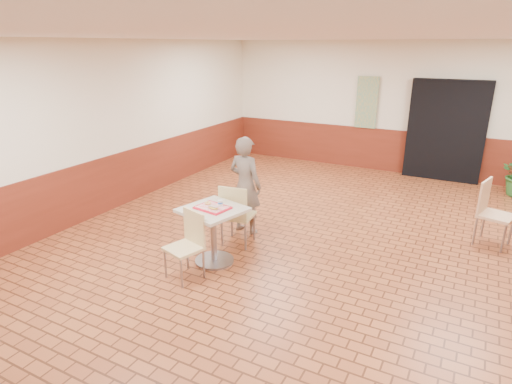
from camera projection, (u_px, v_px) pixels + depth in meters
The scene contains 13 objects.
room_shell at pixel (318, 156), 5.70m from camera, with size 8.01×10.01×3.01m.
wainscot_band at pixel (315, 224), 6.03m from camera, with size 8.00×10.00×1.00m.
corridor_doorway at pixel (446, 131), 9.37m from camera, with size 1.60×0.22×2.20m, color black.
promo_poster at pixel (367, 102), 10.06m from camera, with size 0.50×0.03×1.20m, color gray.
main_table at pixel (213, 226), 5.87m from camera, with size 0.76×0.76×0.80m.
chair_main_front at pixel (188, 241), 5.51m from camera, with size 0.51×0.51×0.89m.
chair_main_back at pixel (236, 212), 6.36m from camera, with size 0.50×0.50×0.96m.
customer at pixel (245, 185), 6.77m from camera, with size 0.57×0.38×1.58m, color #675A4F.
serving_tray at pixel (213, 208), 5.78m from camera, with size 0.43×0.33×0.03m.
ring_donut at pixel (208, 203), 5.86m from camera, with size 0.09×0.09×0.03m, color #DCA050.
long_john_donut at pixel (213, 208), 5.68m from camera, with size 0.16×0.09×0.05m.
paper_cup at pixel (220, 203), 5.78m from camera, with size 0.07×0.07×0.08m.
chair_second_left at pixel (491, 209), 6.43m from camera, with size 0.56×0.56×0.99m.
Camera 1 is at (1.86, -5.29, 2.91)m, focal length 30.00 mm.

